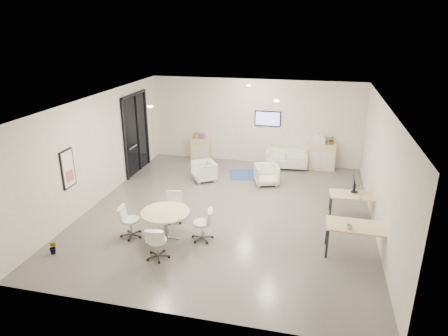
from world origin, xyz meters
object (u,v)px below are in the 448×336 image
sideboard_left (201,149)px  armchair_left (204,170)px  loveseat (286,159)px  round_table (165,215)px  sideboard_right (322,156)px  desk_front (358,229)px  desk_rear (354,197)px  armchair_right (267,174)px

sideboard_left → armchair_left: size_ratio=1.13×
loveseat → round_table: (-2.49, -5.97, 0.34)m
sideboard_right → desk_front: (0.85, -5.79, 0.19)m
sideboard_left → sideboard_right: size_ratio=0.86×
round_table → sideboard_right: bearing=58.2°
sideboard_right → loveseat: 1.30m
sideboard_left → desk_rear: bearing=-34.5°
loveseat → armchair_left: 3.30m
sideboard_right → round_table: size_ratio=0.81×
armchair_right → armchair_left: bearing=165.0°
sideboard_left → desk_front: (5.52, -5.83, 0.26)m
desk_rear → desk_front: bearing=-95.6°
loveseat → armchair_right: 1.90m
sideboard_left → armchair_right: bearing=-34.6°
armchair_left → desk_rear: armchair_left is taller
sideboard_left → armchair_left: sideboard_left is taller
sideboard_left → sideboard_right: bearing=-0.5°
sideboard_right → desk_rear: sideboard_right is taller
sideboard_right → desk_rear: size_ratio=0.72×
loveseat → armchair_left: bearing=-148.0°
armchair_right → round_table: 4.60m
armchair_left → desk_rear: 5.12m
loveseat → armchair_right: armchair_right is taller
loveseat → desk_front: 6.06m
loveseat → sideboard_right: bearing=0.7°
loveseat → desk_front: desk_front is taller
sideboard_left → round_table: (0.90, -6.13, 0.23)m
armchair_left → round_table: size_ratio=0.62×
loveseat → round_table: round_table is taller
sideboard_right → desk_rear: (0.90, -3.80, 0.13)m
desk_rear → round_table: 5.21m
loveseat → desk_rear: (2.18, -3.67, 0.31)m
loveseat → desk_rear: desk_rear is taller
armchair_left → sideboard_right: bearing=83.5°
sideboard_left → armchair_right: (2.90, -1.99, -0.04)m
sideboard_right → desk_front: size_ratio=0.67×
sideboard_left → armchair_right: sideboard_left is taller
desk_rear → sideboard_right: bearing=99.2°
sideboard_left → armchair_right: 3.52m
sideboard_left → desk_front: sideboard_left is taller
loveseat → sideboard_left: bearing=172.4°
loveseat → armchair_left: size_ratio=2.13×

